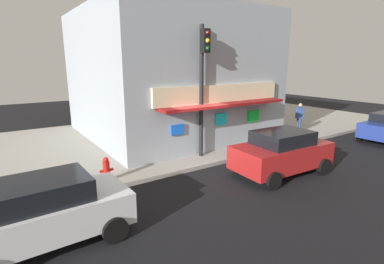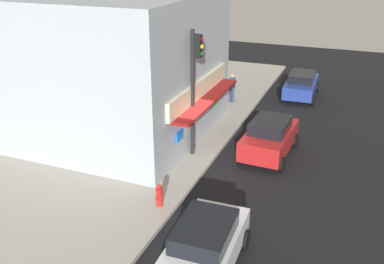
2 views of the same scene
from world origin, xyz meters
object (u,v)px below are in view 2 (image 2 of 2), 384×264
object	(u,v)px
traffic_light	(195,78)
parked_car_blue	(301,84)
parked_car_red	(270,137)
trash_can	(161,153)
parked_car_white	(204,246)
fire_hydrant	(159,196)
pedestrian	(232,87)
potted_plant_by_doorway	(188,122)

from	to	relation	value
traffic_light	parked_car_blue	size ratio (longest dim) A/B	1.34
traffic_light	parked_car_blue	world-z (taller)	traffic_light
traffic_light	parked_car_red	distance (m)	4.48
traffic_light	parked_car_red	bearing A→B (deg)	-63.38
parked_car_blue	traffic_light	bearing A→B (deg)	163.48
trash_can	parked_car_white	world-z (taller)	parked_car_white
parked_car_red	parked_car_blue	world-z (taller)	parked_car_red
fire_hydrant	trash_can	xyz separation A→B (m)	(3.21, 1.46, -0.02)
traffic_light	parked_car_white	world-z (taller)	traffic_light
parked_car_red	parked_car_blue	bearing A→B (deg)	-0.41
parked_car_red	trash_can	bearing A→B (deg)	123.90
fire_hydrant	trash_can	size ratio (longest dim) A/B	1.08
pedestrian	traffic_light	bearing A→B (deg)	-175.89
potted_plant_by_doorway	parked_car_white	bearing A→B (deg)	-154.87
pedestrian	parked_car_white	xyz separation A→B (m)	(-14.33, -3.54, -0.28)
trash_can	parked_car_blue	size ratio (longest dim) A/B	0.19
trash_can	parked_car_red	world-z (taller)	parked_car_red
fire_hydrant	trash_can	bearing A→B (deg)	24.45
traffic_light	pedestrian	size ratio (longest dim) A/B	3.21
parked_car_red	parked_car_white	distance (m)	8.35
fire_hydrant	potted_plant_by_doorway	xyz separation A→B (m)	(6.78, 1.67, 0.07)
traffic_light	parked_car_red	world-z (taller)	traffic_light
pedestrian	fire_hydrant	bearing A→B (deg)	-175.57
trash_can	potted_plant_by_doorway	bearing A→B (deg)	3.43
pedestrian	parked_car_blue	world-z (taller)	pedestrian
parked_car_red	parked_car_blue	distance (m)	9.07
traffic_light	pedestrian	xyz separation A→B (m)	(7.52, 0.54, -2.62)
fire_hydrant	parked_car_red	size ratio (longest dim) A/B	0.22
pedestrian	potted_plant_by_doorway	bearing A→B (deg)	171.84
parked_car_white	fire_hydrant	bearing A→B (deg)	47.99
pedestrian	potted_plant_by_doorway	world-z (taller)	pedestrian
traffic_light	trash_can	size ratio (longest dim) A/B	6.93
parked_car_red	parked_car_white	bearing A→B (deg)	179.43
traffic_light	parked_car_red	xyz separation A→B (m)	(1.55, -3.08, -2.86)
pedestrian	parked_car_white	world-z (taller)	pedestrian
fire_hydrant	pedestrian	size ratio (longest dim) A/B	0.50
fire_hydrant	parked_car_red	distance (m)	6.58
traffic_light	pedestrian	distance (m)	7.98
parked_car_blue	pedestrian	bearing A→B (deg)	129.99
trash_can	potted_plant_by_doorway	world-z (taller)	potted_plant_by_doorway
pedestrian	parked_car_red	xyz separation A→B (m)	(-5.98, -3.62, -0.24)
trash_can	parked_car_red	xyz separation A→B (m)	(2.79, -4.15, 0.31)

